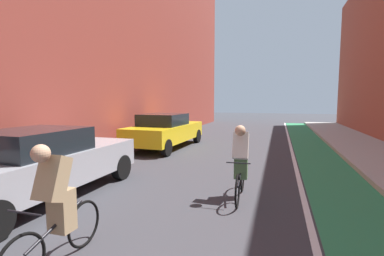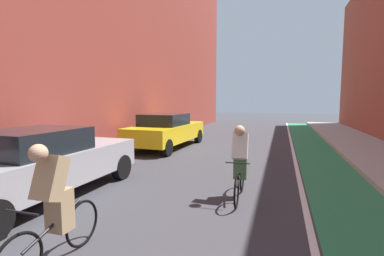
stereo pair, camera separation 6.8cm
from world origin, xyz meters
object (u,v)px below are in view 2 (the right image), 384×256
Objects in this scene: cyclist_mid at (54,205)px; parked_sedan_silver at (41,163)px; cyclist_trailing at (240,162)px; parked_sedan_yellow_cab at (166,130)px.

parked_sedan_silver is at bearing 138.76° from cyclist_mid.
parked_sedan_silver is 2.70× the size of cyclist_trailing.
parked_sedan_silver is at bearing -162.97° from cyclist_trailing.
cyclist_trailing is (4.10, 1.26, 0.02)m from parked_sedan_silver.
parked_sedan_silver is 6.88m from parked_sedan_yellow_cab.
cyclist_trailing is (1.91, 3.17, 0.00)m from cyclist_mid.
parked_sedan_yellow_cab is 2.80× the size of cyclist_trailing.
parked_sedan_yellow_cab is 6.96m from cyclist_trailing.
parked_sedan_silver is 2.71× the size of cyclist_mid.
cyclist_mid is at bearing -121.11° from cyclist_trailing.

